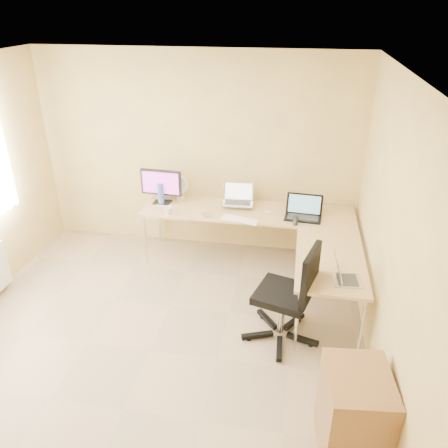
% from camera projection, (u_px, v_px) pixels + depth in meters
% --- Properties ---
extents(floor, '(4.50, 4.50, 0.00)m').
position_uv_depth(floor, '(150.00, 351.00, 4.37)').
color(floor, '#9F8668').
rests_on(floor, ground).
extents(ceiling, '(4.50, 4.50, 0.00)m').
position_uv_depth(ceiling, '(123.00, 77.00, 3.19)').
color(ceiling, white).
rests_on(ceiling, ground).
extents(wall_back, '(4.50, 0.00, 4.50)m').
position_uv_depth(wall_back, '(197.00, 154.00, 5.76)').
color(wall_back, '#E0C268').
rests_on(wall_back, ground).
extents(wall_right, '(0.00, 4.50, 4.50)m').
position_uv_depth(wall_right, '(395.00, 257.00, 3.46)').
color(wall_right, '#E0C268').
rests_on(wall_right, ground).
extents(desk_main, '(2.65, 0.70, 0.73)m').
position_uv_depth(desk_main, '(247.00, 236.00, 5.72)').
color(desk_main, tan).
rests_on(desk_main, ground).
extents(desk_return, '(0.70, 1.30, 0.73)m').
position_uv_depth(desk_return, '(327.00, 288.00, 4.70)').
color(desk_return, tan).
rests_on(desk_return, ground).
extents(monitor, '(0.54, 0.20, 0.46)m').
position_uv_depth(monitor, '(161.00, 187.00, 5.66)').
color(monitor, black).
rests_on(monitor, desk_main).
extents(book_stack, '(0.28, 0.32, 0.04)m').
position_uv_depth(book_stack, '(243.00, 202.00, 5.73)').
color(book_stack, '#1A7961').
rests_on(book_stack, desk_main).
extents(laptop_center, '(0.40, 0.31, 0.25)m').
position_uv_depth(laptop_center, '(238.00, 194.00, 5.58)').
color(laptop_center, silver).
rests_on(laptop_center, desk_main).
extents(laptop_black, '(0.46, 0.35, 0.27)m').
position_uv_depth(laptop_black, '(304.00, 208.00, 5.30)').
color(laptop_black, black).
rests_on(laptop_black, desk_main).
extents(keyboard, '(0.46, 0.23, 0.02)m').
position_uv_depth(keyboard, '(240.00, 220.00, 5.30)').
color(keyboard, white).
rests_on(keyboard, desk_main).
extents(mouse, '(0.09, 0.07, 0.03)m').
position_uv_depth(mouse, '(268.00, 212.00, 5.47)').
color(mouse, silver).
rests_on(mouse, desk_main).
extents(mug, '(0.11, 0.11, 0.10)m').
position_uv_depth(mug, '(168.00, 211.00, 5.43)').
color(mug, white).
rests_on(mug, desk_main).
extents(cd_stack, '(0.12, 0.12, 0.03)m').
position_uv_depth(cd_stack, '(207.00, 215.00, 5.40)').
color(cd_stack, silver).
rests_on(cd_stack, desk_main).
extents(water_bottle, '(0.11, 0.11, 0.28)m').
position_uv_depth(water_bottle, '(161.00, 194.00, 5.66)').
color(water_bottle, '#3F59AA').
rests_on(water_bottle, desk_main).
extents(papers, '(0.24, 0.30, 0.01)m').
position_uv_depth(papers, '(164.00, 202.00, 5.79)').
color(papers, white).
rests_on(papers, desk_main).
extents(white_box, '(0.24, 0.19, 0.08)m').
position_uv_depth(white_box, '(166.00, 195.00, 5.88)').
color(white_box, silver).
rests_on(white_box, desk_main).
extents(desk_fan, '(0.24, 0.24, 0.31)m').
position_uv_depth(desk_fan, '(180.00, 188.00, 5.80)').
color(desk_fan, white).
rests_on(desk_fan, desk_main).
extents(black_cup, '(0.08, 0.08, 0.11)m').
position_uv_depth(black_cup, '(296.00, 221.00, 5.18)').
color(black_cup, black).
rests_on(black_cup, desk_main).
extents(laptop_return, '(0.33, 0.27, 0.21)m').
position_uv_depth(laptop_return, '(349.00, 272.00, 4.12)').
color(laptop_return, '#B9BBC2').
rests_on(laptop_return, desk_return).
extents(office_chair, '(0.81, 0.81, 1.09)m').
position_uv_depth(office_chair, '(283.00, 296.00, 4.34)').
color(office_chair, black).
rests_on(office_chair, ground).
extents(cabinet, '(0.51, 0.61, 0.78)m').
position_uv_depth(cabinet, '(353.00, 416.00, 3.26)').
color(cabinet, brown).
rests_on(cabinet, ground).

